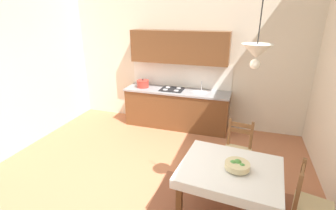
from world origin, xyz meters
name	(u,v)px	position (x,y,z in m)	size (l,w,h in m)	color
ground_plane	(135,199)	(0.00, 0.00, -0.05)	(6.00, 6.30, 0.10)	#B7704C
wall_back	(185,35)	(0.00, 2.91, 2.10)	(6.00, 0.12, 4.20)	silver
kitchen_cabinetry	(177,91)	(-0.08, 2.58, 0.86)	(2.41, 0.63, 2.20)	brown
dining_table	(230,176)	(1.32, 0.05, 0.62)	(1.31, 1.13, 0.75)	brown
dining_chair_window_side	(309,205)	(2.25, 0.02, 0.44)	(0.51, 0.51, 0.93)	#D1BC89
dining_chair_kitchen_side	(237,151)	(1.38, 1.03, 0.44)	(0.48, 0.48, 0.93)	#D1BC89
fruit_bowl	(237,165)	(1.40, 0.03, 0.81)	(0.30, 0.30, 0.12)	beige
pendant_lamp	(257,52)	(1.46, 0.07, 2.18)	(0.32, 0.32, 0.80)	black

